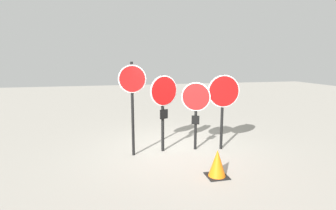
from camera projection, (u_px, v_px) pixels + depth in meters
ground_plane at (178, 150)px, 7.64m from camera, size 40.00×40.00×0.00m
stop_sign_0 at (132, 91)px, 6.86m from camera, size 0.73×0.15×2.54m
stop_sign_1 at (164, 99)px, 7.24m from camera, size 0.80×0.31×2.17m
stop_sign_2 at (196, 103)px, 7.40m from camera, size 0.76×0.35×1.97m
stop_sign_3 at (223, 97)px, 7.40m from camera, size 0.91×0.17×2.18m
traffic_cone_0 at (217, 163)px, 5.84m from camera, size 0.47×0.47×0.63m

